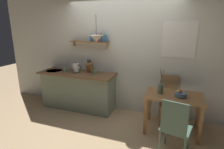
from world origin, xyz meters
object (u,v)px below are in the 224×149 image
(coffee_mug_by_sink, at_px, (65,70))
(coffee_mug_spare, at_px, (95,72))
(dining_table, at_px, (173,101))
(dining_chair_near, at_px, (175,126))
(knife_block, at_px, (90,67))
(fruit_bowl, at_px, (181,94))
(electric_kettle, at_px, (76,68))
(pendant_lamp, at_px, (96,38))
(dining_chair_far, at_px, (169,97))
(twig_vase, at_px, (161,88))

(coffee_mug_by_sink, relative_size, coffee_mug_spare, 1.01)
(dining_table, xyz_separation_m, coffee_mug_spare, (-1.72, 0.25, 0.34))
(coffee_mug_by_sink, bearing_deg, dining_chair_near, -20.66)
(knife_block, xyz_separation_m, coffee_mug_by_sink, (-0.59, -0.16, -0.08))
(dining_chair_near, height_order, fruit_bowl, dining_chair_near)
(dining_chair_near, bearing_deg, knife_block, 150.21)
(electric_kettle, bearing_deg, pendant_lamp, -10.49)
(coffee_mug_spare, bearing_deg, pendant_lamp, -40.97)
(pendant_lamp, bearing_deg, coffee_mug_by_sink, 175.97)
(dining_chair_near, relative_size, coffee_mug_spare, 7.53)
(dining_chair_far, height_order, coffee_mug_spare, coffee_mug_spare)
(dining_chair_near, distance_m, electric_kettle, 2.52)
(dining_chair_far, bearing_deg, twig_vase, -111.75)
(dining_chair_near, height_order, twig_vase, twig_vase)
(knife_block, height_order, pendant_lamp, pendant_lamp)
(pendant_lamp, bearing_deg, dining_chair_near, -28.27)
(dining_table, distance_m, fruit_bowl, 0.21)
(twig_vase, relative_size, electric_kettle, 1.96)
(dining_chair_far, distance_m, twig_vase, 0.53)
(dining_table, distance_m, twig_vase, 0.33)
(dining_chair_far, relative_size, coffee_mug_by_sink, 7.72)
(dining_chair_far, relative_size, knife_block, 3.11)
(dining_chair_near, xyz_separation_m, dining_chair_far, (-0.14, 1.13, 0.00))
(dining_chair_near, height_order, dining_chair_far, dining_chair_far)
(pendant_lamp, bearing_deg, knife_block, 142.32)
(dining_chair_far, bearing_deg, electric_kettle, -176.79)
(twig_vase, xyz_separation_m, electric_kettle, (-1.96, 0.27, 0.17))
(dining_table, bearing_deg, knife_block, 168.63)
(twig_vase, height_order, coffee_mug_spare, twig_vase)
(knife_block, height_order, coffee_mug_by_sink, knife_block)
(coffee_mug_by_sink, bearing_deg, pendant_lamp, -4.03)
(dining_chair_far, bearing_deg, dining_table, -77.01)
(dining_chair_near, distance_m, twig_vase, 0.85)
(dining_chair_near, distance_m, knife_block, 2.31)
(dining_chair_near, xyz_separation_m, electric_kettle, (-2.26, 1.01, 0.48))
(coffee_mug_by_sink, xyz_separation_m, coffee_mug_spare, (0.77, 0.03, 0.00))
(dining_chair_near, bearing_deg, pendant_lamp, 151.73)
(coffee_mug_by_sink, bearing_deg, fruit_bowl, -6.02)
(dining_chair_near, xyz_separation_m, pendant_lamp, (-1.67, 0.90, 1.19))
(knife_block, bearing_deg, dining_chair_near, -29.79)
(dining_chair_near, distance_m, dining_chair_far, 1.14)
(dining_table, bearing_deg, dining_chair_near, -85.88)
(dining_chair_far, distance_m, fruit_bowl, 0.55)
(knife_block, distance_m, coffee_mug_spare, 0.24)
(knife_block, distance_m, coffee_mug_by_sink, 0.61)
(twig_vase, xyz_separation_m, knife_block, (-1.66, 0.39, 0.19))
(knife_block, bearing_deg, twig_vase, -13.16)
(coffee_mug_by_sink, height_order, pendant_lamp, pendant_lamp)
(coffee_mug_by_sink, xyz_separation_m, pendant_lamp, (0.88, -0.06, 0.77))
(dining_chair_near, xyz_separation_m, fruit_bowl, (0.06, 0.69, 0.27))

